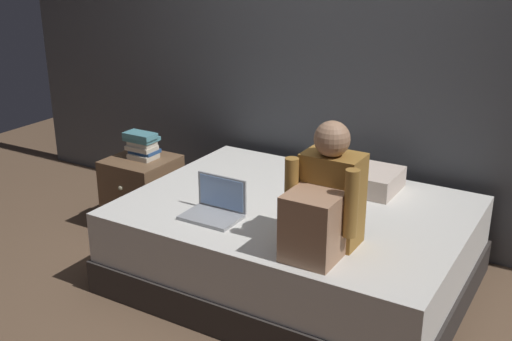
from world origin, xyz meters
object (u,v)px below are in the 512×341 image
(nightstand, at_px, (143,193))
(laptop, at_px, (216,207))
(book_stack, at_px, (142,145))
(bed, at_px, (296,244))
(pillow, at_px, (354,177))
(person_sitting, at_px, (324,203))

(nightstand, xyz_separation_m, laptop, (0.98, -0.49, 0.30))
(book_stack, bearing_deg, bed, -5.96)
(bed, bearing_deg, pillow, 68.71)
(bed, relative_size, person_sitting, 3.05)
(laptop, distance_m, pillow, 0.96)
(pillow, distance_m, book_stack, 1.50)
(laptop, bearing_deg, nightstand, 153.22)
(bed, xyz_separation_m, pillow, (0.18, 0.45, 0.32))
(laptop, distance_m, book_stack, 1.10)
(pillow, bearing_deg, book_stack, -167.87)
(bed, distance_m, person_sitting, 0.75)
(nightstand, bearing_deg, book_stack, 64.30)
(pillow, bearing_deg, nightstand, -167.28)
(bed, distance_m, laptop, 0.59)
(person_sitting, bearing_deg, laptop, 176.21)
(laptop, relative_size, pillow, 0.57)
(pillow, height_order, book_stack, book_stack)
(laptop, bearing_deg, bed, 49.24)
(nightstand, distance_m, pillow, 1.54)
(nightstand, distance_m, person_sitting, 1.82)
(bed, height_order, person_sitting, person_sitting)
(laptop, bearing_deg, book_stack, 152.18)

